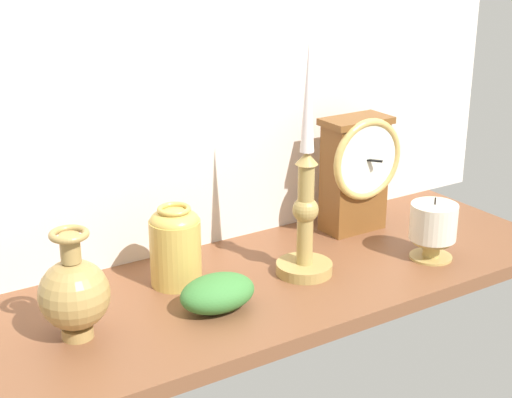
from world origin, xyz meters
TOP-DOWN VIEW (x-y plane):
  - ground_plane at (0.00, 0.00)cm, footprint 100.00×36.00cm
  - back_wall at (0.00, 18.50)cm, footprint 120.00×2.00cm
  - mantel_clock at (22.19, 8.62)cm, footprint 14.88×9.42cm
  - candlestick_tall_left at (3.43, -1.51)cm, footprint 9.19×9.19cm
  - brass_vase_bulbous at (-34.97, -1.31)cm, footprint 9.79×9.79cm
  - brass_vase_jar at (-15.74, 6.35)cm, footprint 8.07×8.07cm
  - pillar_candle_front at (25.16, -8.19)cm, footprint 7.90×7.90cm
  - ivy_sprig at (-14.65, -4.76)cm, footprint 11.71×8.20cm

SIDE VIEW (x-z plane):
  - ground_plane at x=0.00cm, z-range -2.40..0.00cm
  - ivy_sprig at x=-14.65cm, z-range 0.00..5.35cm
  - pillar_candle_front at x=25.16cm, z-range 0.16..11.02cm
  - brass_vase_jar at x=-15.74cm, z-range 0.28..13.21cm
  - brass_vase_bulbous at x=-34.97cm, z-range -1.15..14.67cm
  - mantel_clock at x=22.19cm, z-range 0.55..22.32cm
  - candlestick_tall_left at x=3.43cm, z-range -7.68..30.58cm
  - back_wall at x=0.00cm, z-range 0.00..65.00cm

